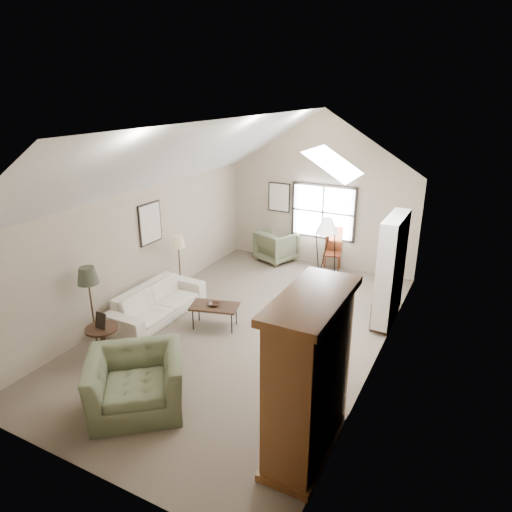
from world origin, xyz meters
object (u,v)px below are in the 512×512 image
at_px(armchair_far, 276,246).
at_px(sofa, 157,302).
at_px(coffee_table, 215,316).
at_px(side_table, 104,342).
at_px(side_chair, 332,250).
at_px(armoire, 309,377).
at_px(armchair_near, 136,382).

bearing_deg(armchair_far, sofa, 99.97).
bearing_deg(coffee_table, side_table, -123.22).
distance_m(side_table, side_chair, 6.12).
bearing_deg(armoire, armchair_near, -171.55).
bearing_deg(side_table, coffee_table, 56.78).
relative_size(coffee_table, side_chair, 0.81).
height_order(sofa, coffee_table, sofa).
height_order(armchair_near, side_chair, side_chair).
bearing_deg(coffee_table, armchair_far, 97.04).
relative_size(sofa, side_chair, 2.00).
relative_size(armchair_near, side_table, 2.36).
height_order(armchair_near, side_table, armchair_near).
xyz_separation_m(armchair_far, side_table, (-0.68, -5.68, -0.14)).
bearing_deg(side_table, sofa, 93.58).
bearing_deg(armoire, coffee_table, 141.65).
relative_size(armchair_far, side_chair, 0.82).
distance_m(armchair_far, side_chair, 1.58).
relative_size(sofa, armchair_far, 2.44).
xyz_separation_m(armchair_near, coffee_table, (-0.28, 2.57, -0.20)).
distance_m(armchair_near, side_table, 1.66).
xyz_separation_m(sofa, armchair_near, (1.55, -2.39, 0.10)).
height_order(sofa, armchair_near, armchair_near).
bearing_deg(armchair_far, armoire, 138.98).
xyz_separation_m(armchair_near, side_table, (-1.45, 0.79, -0.15)).
bearing_deg(sofa, side_table, -176.16).
height_order(coffee_table, side_chair, side_chair).
height_order(sofa, side_table, sofa).
distance_m(sofa, armchair_near, 2.85).
height_order(armchair_far, coffee_table, armchair_far).
bearing_deg(coffee_table, armoire, -38.35).
xyz_separation_m(coffee_table, side_table, (-1.17, -1.78, 0.05)).
distance_m(armchair_near, side_chair, 6.52).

